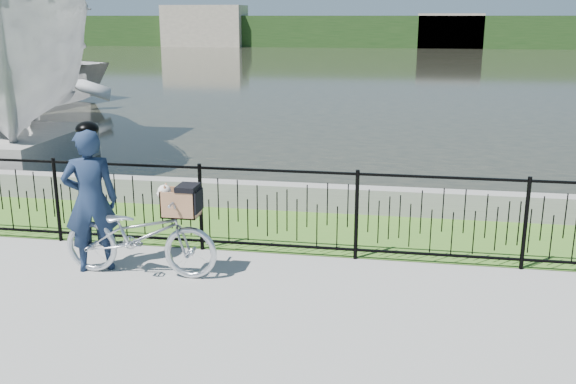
# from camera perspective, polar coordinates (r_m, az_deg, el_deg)

# --- Properties ---
(ground) EXTENTS (120.00, 120.00, 0.00)m
(ground) POSITION_cam_1_polar(r_m,az_deg,el_deg) (6.84, -3.48, -10.23)
(ground) COLOR gray
(ground) RESTS_ON ground
(grass_strip) EXTENTS (60.00, 2.00, 0.01)m
(grass_strip) POSITION_cam_1_polar(r_m,az_deg,el_deg) (9.20, 0.19, -3.31)
(grass_strip) COLOR #3F6920
(grass_strip) RESTS_ON ground
(water) EXTENTS (120.00, 120.00, 0.00)m
(water) POSITION_cam_1_polar(r_m,az_deg,el_deg) (39.14, 7.74, 10.90)
(water) COLOR #26271D
(water) RESTS_ON ground
(quay_wall) EXTENTS (60.00, 0.30, 0.40)m
(quay_wall) POSITION_cam_1_polar(r_m,az_deg,el_deg) (10.09, 1.14, -0.46)
(quay_wall) COLOR gray
(quay_wall) RESTS_ON ground
(fence) EXTENTS (14.00, 0.06, 1.15)m
(fence) POSITION_cam_1_polar(r_m,az_deg,el_deg) (8.09, -0.98, -1.72)
(fence) COLOR black
(fence) RESTS_ON ground
(far_treeline) EXTENTS (120.00, 6.00, 3.00)m
(far_treeline) POSITION_cam_1_polar(r_m,az_deg,el_deg) (66.03, 8.74, 13.94)
(far_treeline) COLOR #223F18
(far_treeline) RESTS_ON ground
(far_building_left) EXTENTS (8.00, 4.00, 4.00)m
(far_building_left) POSITION_cam_1_polar(r_m,az_deg,el_deg) (66.89, -7.40, 14.43)
(far_building_left) COLOR #A39783
(far_building_left) RESTS_ON ground
(far_building_right) EXTENTS (6.00, 3.00, 3.20)m
(far_building_right) POSITION_cam_1_polar(r_m,az_deg,el_deg) (64.67, 14.19, 13.72)
(far_building_right) COLOR #A39783
(far_building_right) RESTS_ON ground
(bicycle_rig) EXTENTS (1.85, 0.64, 1.14)m
(bicycle_rig) POSITION_cam_1_polar(r_m,az_deg,el_deg) (7.68, -12.92, -3.68)
(bicycle_rig) COLOR silver
(bicycle_rig) RESTS_ON ground
(cyclist) EXTENTS (0.74, 0.63, 1.79)m
(cyclist) POSITION_cam_1_polar(r_m,az_deg,el_deg) (7.87, -17.16, -0.55)
(cyclist) COLOR #16243E
(cyclist) RESTS_ON ground
(boat_near) EXTENTS (8.53, 10.20, 5.59)m
(boat_near) POSITION_cam_1_polar(r_m,az_deg,el_deg) (16.21, -23.86, 10.75)
(boat_near) COLOR #B6B6B6
(boat_near) RESTS_ON water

